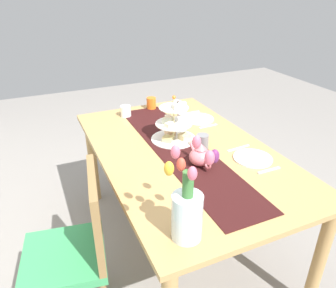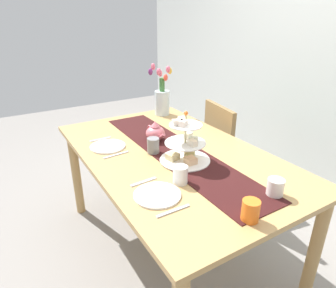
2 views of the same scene
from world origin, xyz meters
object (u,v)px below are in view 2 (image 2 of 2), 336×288
object	(u,v)px
mug_orange	(251,211)
chair_left	(229,150)
fork_right	(144,182)
mug_grey	(153,145)
knife_right	(173,211)
dinner_plate_right	(157,195)
teapot	(155,132)
mug_white_text	(180,175)
dining_table	(172,166)
cream_jug	(275,187)
tiered_cake_stand	(185,146)
fork_left	(100,139)
knife_left	(116,155)
tulip_vase	(162,98)
dinner_plate_left	(108,146)

from	to	relation	value
mug_orange	chair_left	bearing A→B (deg)	141.07
fork_right	mug_grey	bearing A→B (deg)	143.38
fork_right	knife_right	xyz separation A→B (m)	(0.29, 0.00, 0.00)
dinner_plate_right	mug_grey	bearing A→B (deg)	153.69
chair_left	dinner_plate_right	bearing A→B (deg)	-58.50
mug_grey	teapot	bearing A→B (deg)	147.40
knife_right	mug_orange	distance (m)	0.33
dinner_plate_right	mug_white_text	xyz separation A→B (m)	(-0.04, 0.16, 0.04)
dining_table	cream_jug	xyz separation A→B (m)	(0.67, 0.17, 0.14)
dinner_plate_right	fork_right	bearing A→B (deg)	180.00
tiered_cake_stand	fork_left	world-z (taller)	tiered_cake_stand
chair_left	cream_jug	xyz separation A→B (m)	(0.94, -0.58, 0.31)
fork_left	fork_right	bearing A→B (deg)	0.00
knife_left	fork_right	world-z (taller)	same
mug_grey	mug_orange	world-z (taller)	mug_grey
tulip_vase	cream_jug	world-z (taller)	tulip_vase
tulip_vase	mug_grey	bearing A→B (deg)	-34.07
chair_left	knife_right	bearing A→B (deg)	-53.16
dining_table	knife_right	bearing A→B (deg)	-31.38
tiered_cake_stand	dinner_plate_left	xyz separation A→B (m)	(-0.43, -0.32, -0.09)
teapot	dinner_plate_right	distance (m)	0.68
dining_table	mug_white_text	size ratio (longest dim) A/B	17.90
cream_jug	mug_white_text	size ratio (longest dim) A/B	0.89
dinner_plate_left	fork_right	size ratio (longest dim) A/B	1.53
knife_left	fork_right	xyz separation A→B (m)	(0.38, 0.00, 0.00)
knife_right	mug_grey	bearing A→B (deg)	159.68
dining_table	fork_right	xyz separation A→B (m)	(0.24, -0.32, 0.10)
dinner_plate_left	mug_orange	xyz separation A→B (m)	(1.03, 0.25, 0.04)
dinner_plate_left	mug_orange	bearing A→B (deg)	13.44
fork_left	knife_right	distance (m)	0.96
tulip_vase	dinner_plate_left	bearing A→B (deg)	-57.47
mug_grey	mug_orange	xyz separation A→B (m)	(0.79, 0.03, -0.00)
fork_left	mug_grey	size ratio (longest dim) A/B	1.58
knife_left	mug_orange	xyz separation A→B (m)	(0.88, 0.25, 0.04)
knife_right	mug_white_text	bearing A→B (deg)	139.57
knife_left	dinner_plate_right	bearing A→B (deg)	0.00
dinner_plate_right	fork_right	size ratio (longest dim) A/B	1.53
mug_white_text	tiered_cake_stand	bearing A→B (deg)	140.73
dining_table	tiered_cake_stand	distance (m)	0.24
chair_left	mug_white_text	size ratio (longest dim) A/B	9.58
tulip_vase	fork_left	bearing A→B (deg)	-67.41
mug_grey	mug_white_text	bearing A→B (deg)	-7.89
cream_jug	mug_white_text	world-z (taller)	mug_white_text
dinner_plate_left	mug_white_text	world-z (taller)	mug_white_text
teapot	dinner_plate_left	bearing A→B (deg)	-101.42
teapot	mug_white_text	size ratio (longest dim) A/B	2.51
tiered_cake_stand	dinner_plate_right	world-z (taller)	tiered_cake_stand
fork_left	fork_right	world-z (taller)	same
chair_left	mug_orange	distance (m)	1.34
tiered_cake_stand	teapot	world-z (taller)	tiered_cake_stand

